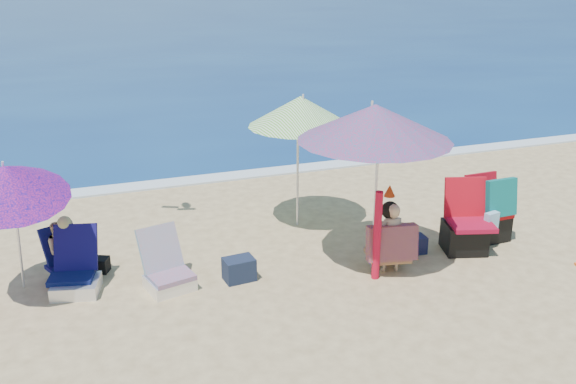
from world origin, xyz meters
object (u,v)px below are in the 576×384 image
object	(u,v)px
chair_navy	(75,275)
camp_chair_left	(465,230)
person_left	(61,249)
camp_chair_right	(489,217)
umbrella_blue	(8,181)
umbrella_turquoise	(375,123)
umbrella_striped	(301,111)
furled_umbrella	(380,227)
person_center	(391,239)
chair_rainbow	(167,273)

from	to	relation	value
chair_navy	camp_chair_left	world-z (taller)	camp_chair_left
person_left	camp_chair_right	bearing A→B (deg)	-8.85
umbrella_blue	chair_navy	size ratio (longest dim) A/B	2.24
camp_chair_left	person_left	xyz separation A→B (m)	(-5.73, 1.20, 0.08)
umbrella_turquoise	umbrella_blue	world-z (taller)	umbrella_turquoise
umbrella_striped	person_left	bearing A→B (deg)	-171.54
furled_umbrella	camp_chair_left	world-z (taller)	furled_umbrella
chair_navy	person_center	size ratio (longest dim) A/B	0.86
umbrella_striped	camp_chair_left	world-z (taller)	umbrella_striped
chair_rainbow	camp_chair_left	bearing A→B (deg)	-4.79
camp_chair_left	camp_chair_right	world-z (taller)	camp_chair_left
umbrella_blue	camp_chair_right	world-z (taller)	umbrella_blue
person_left	chair_navy	bearing A→B (deg)	-72.68
chair_navy	chair_rainbow	xyz separation A→B (m)	(1.16, -0.36, -0.00)
umbrella_turquoise	chair_rainbow	bearing A→B (deg)	172.82
camp_chair_right	chair_rainbow	bearing A→B (deg)	178.25
furled_umbrella	chair_navy	distance (m)	4.11
camp_chair_right	person_left	xyz separation A→B (m)	(-6.32, 0.98, 0.02)
umbrella_blue	chair_rainbow	xyz separation A→B (m)	(1.79, -0.29, -1.42)
furled_umbrella	camp_chair_right	world-z (taller)	furled_umbrella
umbrella_striped	umbrella_blue	bearing A→B (deg)	-165.44
umbrella_turquoise	person_center	world-z (taller)	umbrella_turquoise
person_left	camp_chair_left	bearing A→B (deg)	-11.84
umbrella_turquoise	camp_chair_right	distance (m)	2.80
camp_chair_right	person_center	distance (m)	2.04
umbrella_turquoise	chair_rainbow	size ratio (longest dim) A/B	3.13
chair_navy	person_center	bearing A→B (deg)	-12.93
chair_navy	person_center	xyz separation A→B (m)	(4.18, -0.96, 0.28)
umbrella_turquoise	chair_rainbow	xyz separation A→B (m)	(-2.82, 0.36, -1.91)
chair_rainbow	camp_chair_right	size ratio (longest dim) A/B	0.76
umbrella_blue	chair_rainbow	world-z (taller)	umbrella_blue
umbrella_striped	chair_navy	bearing A→B (deg)	-164.00
camp_chair_left	umbrella_turquoise	bearing A→B (deg)	179.45
person_center	camp_chair_left	bearing A→B (deg)	9.44
chair_rainbow	person_left	bearing A→B (deg)	147.57
chair_rainbow	camp_chair_right	distance (m)	5.02
furled_umbrella	chair_rainbow	size ratio (longest dim) A/B	1.74
umbrella_striped	person_left	world-z (taller)	umbrella_striped
chair_rainbow	person_center	xyz separation A→B (m)	(3.02, -0.60, 0.29)
umbrella_turquoise	camp_chair_left	world-z (taller)	umbrella_turquoise
chair_navy	camp_chair_left	distance (m)	5.63
umbrella_striped	person_center	world-z (taller)	umbrella_striped
umbrella_blue	camp_chair_left	bearing A→B (deg)	-6.08
chair_navy	camp_chair_right	bearing A→B (deg)	-4.73
umbrella_turquoise	umbrella_blue	size ratio (longest dim) A/B	1.27
chair_rainbow	umbrella_turquoise	bearing A→B (deg)	-7.18
chair_rainbow	camp_chair_left	distance (m)	4.44
umbrella_turquoise	camp_chair_right	xyz separation A→B (m)	(2.19, 0.20, -1.73)
umbrella_striped	chair_navy	world-z (taller)	umbrella_striped
camp_chair_right	person_left	bearing A→B (deg)	171.15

